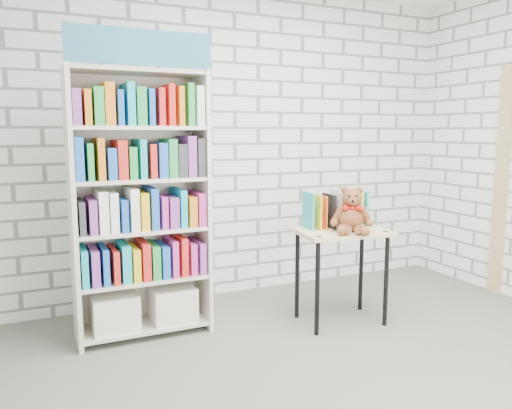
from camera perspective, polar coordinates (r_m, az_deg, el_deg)
name	(u,v)px	position (r m, az deg, el deg)	size (l,w,h in m)	color
ground	(364,387)	(3.24, 12.24, -19.70)	(4.50, 4.50, 0.00)	#525A4C
room_shell	(374,81)	(2.88, 13.36, 13.56)	(4.52, 4.02, 2.81)	silver
bookshelf	(140,203)	(3.73, -13.07, 0.17)	(0.97, 0.38, 2.19)	beige
display_table	(342,243)	(3.99, 9.76, -4.32)	(0.74, 0.55, 0.75)	#CFB67C
table_books	(336,209)	(4.04, 9.08, -0.54)	(0.51, 0.26, 0.29)	teal
teddy_bear	(352,214)	(3.86, 10.89, -1.07)	(0.34, 0.32, 0.35)	brown
door_trim	(501,182)	(5.14, 26.24, 2.32)	(0.05, 0.12, 2.10)	tan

